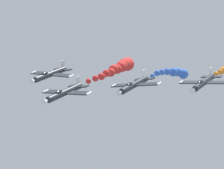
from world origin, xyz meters
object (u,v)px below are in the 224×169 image
at_px(airplane_lead, 64,93).
at_px(airplane_right_inner, 50,74).
at_px(airplane_left_inner, 134,85).
at_px(airplane_left_outer, 204,82).

relative_size(airplane_lead, airplane_right_inner, 1.00).
relative_size(airplane_left_inner, airplane_right_inner, 1.00).
distance_m(airplane_right_inner, airplane_left_outer, 29.12).
bearing_deg(airplane_left_outer, airplane_left_inner, 38.00).
height_order(airplane_left_inner, airplane_left_outer, airplane_left_inner).
bearing_deg(airplane_right_inner, airplane_lead, 140.16).
height_order(airplane_left_inner, airplane_right_inner, airplane_left_inner).
relative_size(airplane_left_inner, airplane_left_outer, 1.00).
height_order(airplane_lead, airplane_right_inner, airplane_right_inner).
xyz_separation_m(airplane_left_inner, airplane_right_inner, (17.71, 1.25, -0.36)).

